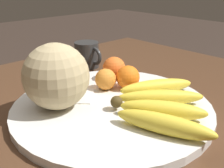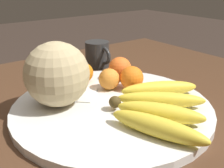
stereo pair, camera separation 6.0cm
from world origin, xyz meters
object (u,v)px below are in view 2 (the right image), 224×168
Objects in this scene: banana_bunch at (158,106)px; orange_mid_center at (120,68)px; fruit_bowl at (112,106)px; orange_front_left at (132,78)px; produce_tag at (88,95)px; kitchen_table at (99,140)px; orange_back_left at (109,79)px; melon at (57,74)px; orange_front_right at (83,73)px; ceramic_mug at (98,54)px.

orange_mid_center is at bearing 122.15° from banana_bunch.
orange_front_left reaches higher than fruit_bowl.
fruit_bowl is 7.05× the size of orange_mid_center.
banana_bunch is 0.19m from produce_tag.
kitchen_table is 22.24× the size of orange_back_left.
melon is 0.11m from produce_tag.
fruit_bowl is 0.16m from orange_mid_center.
melon is 2.38× the size of orange_front_left.
produce_tag is at bearing -0.17° from melon.
fruit_bowl is at bearing -157.54° from orange_front_left.
fruit_bowl is 8.30× the size of orange_front_right.
kitchen_table is 0.21m from orange_mid_center.
kitchen_table is 0.16m from orange_back_left.
ceramic_mug is (0.07, 0.26, -0.01)m from orange_front_left.
banana_bunch reaches higher than produce_tag.
kitchen_table is at bearing -124.16° from ceramic_mug.
orange_front_left is at bearing 22.46° from fruit_bowl.
orange_mid_center is 1.18× the size of orange_back_left.
orange_front_right is (-0.08, 0.12, -0.00)m from orange_front_left.
ceramic_mug reaches higher than orange_front_right.
produce_tag is (-0.13, -0.04, -0.03)m from orange_mid_center.
orange_back_left reaches higher than produce_tag.
fruit_bowl is 0.34m from ceramic_mug.
fruit_bowl is at bearing -96.36° from orange_front_right.
melon is 1.70× the size of produce_tag.
orange_back_left is (-0.05, 0.03, -0.00)m from orange_front_left.
produce_tag is 0.29m from ceramic_mug.
orange_mid_center is at bearing -25.60° from orange_front_right.
orange_front_right is (0.03, 0.12, 0.15)m from kitchen_table.
orange_front_left reaches higher than kitchen_table.
melon is (-0.09, 0.04, 0.19)m from kitchen_table.
orange_front_right is 0.48× the size of ceramic_mug.
ceramic_mug is at bearing 44.17° from orange_front_right.
fruit_bowl is 0.12m from banana_bunch.
orange_front_right reaches higher than produce_tag.
fruit_bowl is 7.49× the size of orange_front_left.
ceramic_mug reaches higher than orange_front_left.
melon reaches higher than banana_bunch.
melon is (-0.10, 0.07, 0.08)m from fruit_bowl.
banana_bunch is at bearing -112.08° from produce_tag.
fruit_bowl is at bearing -36.22° from melon.
orange_front_right is 0.10m from produce_tag.
orange_mid_center is at bearing 75.36° from orange_front_left.
fruit_bowl is 3.96× the size of ceramic_mug.
melon is at bearing -169.88° from orange_mid_center.
kitchen_table is at bearing -150.00° from orange_mid_center.
fruit_bowl is 1.64× the size of banana_bunch.
banana_bunch reaches higher than kitchen_table.
produce_tag is (-0.12, 0.03, -0.03)m from orange_front_left.
melon reaches higher than orange_front_right.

